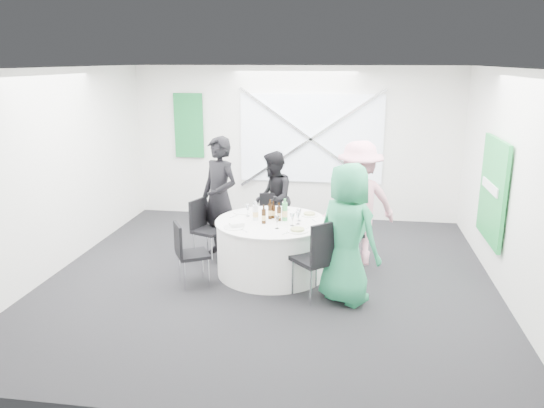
# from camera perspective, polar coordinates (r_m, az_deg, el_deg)

# --- Properties ---
(floor) EXTENTS (6.00, 6.00, 0.00)m
(floor) POSITION_cam_1_polar(r_m,az_deg,el_deg) (7.35, -0.24, -7.95)
(floor) COLOR black
(floor) RESTS_ON ground
(ceiling) EXTENTS (6.00, 6.00, 0.00)m
(ceiling) POSITION_cam_1_polar(r_m,az_deg,el_deg) (6.75, -0.26, 14.44)
(ceiling) COLOR white
(ceiling) RESTS_ON wall_back
(wall_back) EXTENTS (6.00, 0.00, 6.00)m
(wall_back) POSITION_cam_1_polar(r_m,az_deg,el_deg) (9.84, 2.47, 6.52)
(wall_back) COLOR white
(wall_back) RESTS_ON floor
(wall_front) EXTENTS (6.00, 0.00, 6.00)m
(wall_front) POSITION_cam_1_polar(r_m,az_deg,el_deg) (4.10, -6.77, -6.29)
(wall_front) COLOR white
(wall_front) RESTS_ON floor
(wall_left) EXTENTS (0.00, 6.00, 6.00)m
(wall_left) POSITION_cam_1_polar(r_m,az_deg,el_deg) (7.95, -22.19, 3.27)
(wall_left) COLOR white
(wall_left) RESTS_ON floor
(wall_right) EXTENTS (0.00, 6.00, 6.00)m
(wall_right) POSITION_cam_1_polar(r_m,az_deg,el_deg) (7.11, 24.39, 1.73)
(wall_right) COLOR white
(wall_right) RESTS_ON floor
(window_panel) EXTENTS (2.60, 0.03, 1.60)m
(window_panel) POSITION_cam_1_polar(r_m,az_deg,el_deg) (9.76, 4.21, 7.01)
(window_panel) COLOR white
(window_panel) RESTS_ON wall_back
(window_brace_a) EXTENTS (2.63, 0.05, 1.84)m
(window_brace_a) POSITION_cam_1_polar(r_m,az_deg,el_deg) (9.72, 4.19, 6.97)
(window_brace_a) COLOR silver
(window_brace_a) RESTS_ON window_panel
(window_brace_b) EXTENTS (2.63, 0.05, 1.84)m
(window_brace_b) POSITION_cam_1_polar(r_m,az_deg,el_deg) (9.72, 4.19, 6.97)
(window_brace_b) COLOR silver
(window_brace_b) RESTS_ON window_panel
(green_banner) EXTENTS (0.55, 0.04, 1.20)m
(green_banner) POSITION_cam_1_polar(r_m,az_deg,el_deg) (10.16, -8.95, 8.33)
(green_banner) COLOR #166E3C
(green_banner) RESTS_ON wall_back
(green_sign) EXTENTS (0.05, 1.20, 1.40)m
(green_sign) POSITION_cam_1_polar(r_m,az_deg,el_deg) (7.71, 22.65, 1.34)
(green_sign) COLOR green
(green_sign) RESTS_ON wall_right
(banquet_table) EXTENTS (1.56, 1.56, 0.76)m
(banquet_table) POSITION_cam_1_polar(r_m,az_deg,el_deg) (7.39, 0.00, -4.63)
(banquet_table) COLOR white
(banquet_table) RESTS_ON floor
(chair_back) EXTENTS (0.45, 0.46, 0.86)m
(chair_back) POSITION_cam_1_polar(r_m,az_deg,el_deg) (8.35, -0.07, -1.40)
(chair_back) COLOR black
(chair_back) RESTS_ON floor
(chair_back_left) EXTENTS (0.53, 0.53, 0.90)m
(chair_back_left) POSITION_cam_1_polar(r_m,az_deg,el_deg) (7.98, -7.29, -2.17)
(chair_back_left) COLOR black
(chair_back_left) RESTS_ON floor
(chair_back_right) EXTENTS (0.57, 0.56, 0.91)m
(chair_back_right) POSITION_cam_1_polar(r_m,az_deg,el_deg) (7.82, 8.55, -2.49)
(chair_back_right) COLOR black
(chair_back_right) RESTS_ON floor
(chair_front_right) EXTENTS (0.66, 0.66, 1.03)m
(chair_front_right) POSITION_cam_1_polar(r_m,az_deg,el_deg) (6.53, 5.07, -5.33)
(chair_front_right) COLOR black
(chair_front_right) RESTS_ON floor
(chair_front_left) EXTENTS (0.54, 0.54, 0.86)m
(chair_front_left) POSITION_cam_1_polar(r_m,az_deg,el_deg) (7.03, -9.15, -4.84)
(chair_front_left) COLOR black
(chair_front_left) RESTS_ON floor
(person_man_back_left) EXTENTS (0.79, 0.73, 1.82)m
(person_man_back_left) POSITION_cam_1_polar(r_m,az_deg,el_deg) (7.94, -5.65, 0.70)
(person_man_back_left) COLOR black
(person_man_back_left) RESTS_ON floor
(person_man_back) EXTENTS (0.50, 0.79, 1.52)m
(person_man_back) POSITION_cam_1_polar(r_m,az_deg,el_deg) (8.43, 0.13, 0.57)
(person_man_back) COLOR black
(person_man_back) RESTS_ON floor
(person_woman_pink) EXTENTS (1.29, 0.98, 1.81)m
(person_woman_pink) POSITION_cam_1_polar(r_m,az_deg,el_deg) (7.68, 9.29, 0.03)
(person_woman_pink) COLOR pink
(person_woman_pink) RESTS_ON floor
(person_woman_green) EXTENTS (1.01, 0.95, 1.74)m
(person_woman_green) POSITION_cam_1_polar(r_m,az_deg,el_deg) (6.45, 8.10, -3.21)
(person_woman_green) COLOR #278F5C
(person_woman_green) RESTS_ON floor
(plate_back) EXTENTS (0.29, 0.29, 0.01)m
(plate_back) POSITION_cam_1_polar(r_m,az_deg,el_deg) (7.78, 0.66, -0.62)
(plate_back) COLOR white
(plate_back) RESTS_ON banquet_table
(plate_back_left) EXTENTS (0.26, 0.26, 0.01)m
(plate_back_left) POSITION_cam_1_polar(r_m,az_deg,el_deg) (7.67, -3.24, -0.89)
(plate_back_left) COLOR white
(plate_back_left) RESTS_ON banquet_table
(plate_back_right) EXTENTS (0.25, 0.25, 0.04)m
(plate_back_right) POSITION_cam_1_polar(r_m,az_deg,el_deg) (7.54, 4.03, -1.12)
(plate_back_right) COLOR white
(plate_back_right) RESTS_ON banquet_table
(plate_front_right) EXTENTS (0.28, 0.28, 0.04)m
(plate_front_right) POSITION_cam_1_polar(r_m,az_deg,el_deg) (6.84, 2.75, -2.83)
(plate_front_right) COLOR white
(plate_front_right) RESTS_ON banquet_table
(plate_front_left) EXTENTS (0.26, 0.26, 0.01)m
(plate_front_left) POSITION_cam_1_polar(r_m,az_deg,el_deg) (6.99, -4.13, -2.52)
(plate_front_left) COLOR white
(plate_front_left) RESTS_ON banquet_table
(napkin) EXTENTS (0.22, 0.20, 0.05)m
(napkin) POSITION_cam_1_polar(r_m,az_deg,el_deg) (7.00, -3.83, -2.21)
(napkin) COLOR white
(napkin) RESTS_ON plate_front_left
(beer_bottle_a) EXTENTS (0.06, 0.06, 0.27)m
(beer_bottle_a) POSITION_cam_1_polar(r_m,az_deg,el_deg) (7.34, -0.20, -0.80)
(beer_bottle_a) COLOR #351C09
(beer_bottle_a) RESTS_ON banquet_table
(beer_bottle_b) EXTENTS (0.06, 0.06, 0.24)m
(beer_bottle_b) POSITION_cam_1_polar(r_m,az_deg,el_deg) (7.38, 0.14, -0.83)
(beer_bottle_b) COLOR #351C09
(beer_bottle_b) RESTS_ON banquet_table
(beer_bottle_c) EXTENTS (0.06, 0.06, 0.26)m
(beer_bottle_c) POSITION_cam_1_polar(r_m,az_deg,el_deg) (7.25, 0.76, -1.07)
(beer_bottle_c) COLOR #351C09
(beer_bottle_c) RESTS_ON banquet_table
(beer_bottle_d) EXTENTS (0.06, 0.06, 0.26)m
(beer_bottle_d) POSITION_cam_1_polar(r_m,az_deg,el_deg) (7.13, -0.89, -1.34)
(beer_bottle_d) COLOR #351C09
(beer_bottle_d) RESTS_ON banquet_table
(green_water_bottle) EXTENTS (0.08, 0.08, 0.31)m
(green_water_bottle) POSITION_cam_1_polar(r_m,az_deg,el_deg) (7.26, 1.38, -0.86)
(green_water_bottle) COLOR green
(green_water_bottle) RESTS_ON banquet_table
(clear_water_bottle) EXTENTS (0.08, 0.08, 0.27)m
(clear_water_bottle) POSITION_cam_1_polar(r_m,az_deg,el_deg) (7.29, -1.79, -0.95)
(clear_water_bottle) COLOR silver
(clear_water_bottle) RESTS_ON banquet_table
(wine_glass_a) EXTENTS (0.07, 0.07, 0.17)m
(wine_glass_a) POSITION_cam_1_polar(r_m,az_deg,el_deg) (7.11, 2.82, -1.21)
(wine_glass_a) COLOR white
(wine_glass_a) RESTS_ON banquet_table
(wine_glass_b) EXTENTS (0.07, 0.07, 0.17)m
(wine_glass_b) POSITION_cam_1_polar(r_m,az_deg,el_deg) (7.55, -1.82, -0.21)
(wine_glass_b) COLOR white
(wine_glass_b) RESTS_ON banquet_table
(wine_glass_c) EXTENTS (0.07, 0.07, 0.17)m
(wine_glass_c) POSITION_cam_1_polar(r_m,az_deg,el_deg) (7.47, -2.63, -0.38)
(wine_glass_c) COLOR white
(wine_glass_c) RESTS_ON banquet_table
(wine_glass_d) EXTENTS (0.07, 0.07, 0.17)m
(wine_glass_d) POSITION_cam_1_polar(r_m,az_deg,el_deg) (7.25, 2.92, -0.88)
(wine_glass_d) COLOR white
(wine_glass_d) RESTS_ON banquet_table
(wine_glass_e) EXTENTS (0.07, 0.07, 0.17)m
(wine_glass_e) POSITION_cam_1_polar(r_m,az_deg,el_deg) (6.91, 0.54, -1.67)
(wine_glass_e) COLOR white
(wine_glass_e) RESTS_ON banquet_table
(wine_glass_f) EXTENTS (0.07, 0.07, 0.17)m
(wine_glass_f) POSITION_cam_1_polar(r_m,az_deg,el_deg) (7.04, 2.20, -1.37)
(wine_glass_f) COLOR white
(wine_glass_f) RESTS_ON banquet_table
(wine_glass_g) EXTENTS (0.07, 0.07, 0.17)m
(wine_glass_g) POSITION_cam_1_polar(r_m,az_deg,el_deg) (7.60, 1.33, -0.10)
(wine_glass_g) COLOR white
(wine_glass_g) RESTS_ON banquet_table
(fork_a) EXTENTS (0.12, 0.12, 0.01)m
(fork_a) POSITION_cam_1_polar(r_m,az_deg,el_deg) (6.76, 1.61, -3.16)
(fork_a) COLOR silver
(fork_a) RESTS_ON banquet_table
(knife_a) EXTENTS (0.11, 0.12, 0.01)m
(knife_a) POSITION_cam_1_polar(r_m,az_deg,el_deg) (6.97, 3.88, -2.60)
(knife_a) COLOR silver
(knife_a) RESTS_ON banquet_table
(fork_b) EXTENTS (0.15, 0.03, 0.01)m
(fork_b) POSITION_cam_1_polar(r_m,az_deg,el_deg) (7.79, 1.45, -0.63)
(fork_b) COLOR silver
(fork_b) RESTS_ON banquet_table
(knife_b) EXTENTS (0.15, 0.02, 0.01)m
(knife_b) POSITION_cam_1_polar(r_m,az_deg,el_deg) (7.82, -0.38, -0.57)
(knife_b) COLOR silver
(knife_b) RESTS_ON banquet_table
(fork_c) EXTENTS (0.08, 0.14, 0.01)m
(fork_c) POSITION_cam_1_polar(r_m,az_deg,el_deg) (7.30, 4.52, -1.78)
(fork_c) COLOR silver
(fork_c) RESTS_ON banquet_table
(knife_c) EXTENTS (0.10, 0.13, 0.01)m
(knife_c) POSITION_cam_1_polar(r_m,az_deg,el_deg) (7.65, 3.20, -0.95)
(knife_c) COLOR silver
(knife_c) RESTS_ON banquet_table
(fork_d) EXTENTS (0.08, 0.14, 0.01)m
(fork_d) POSITION_cam_1_polar(r_m,az_deg,el_deg) (7.71, -2.74, -0.83)
(fork_d) COLOR silver
(fork_d) RESTS_ON banquet_table
(knife_d) EXTENTS (0.08, 0.14, 0.01)m
(knife_d) POSITION_cam_1_polar(r_m,az_deg,el_deg) (7.48, -4.16, -1.36)
(knife_d) COLOR silver
(knife_d) RESTS_ON banquet_table
(fork_e) EXTENTS (0.12, 0.12, 0.01)m
(fork_e) POSITION_cam_1_polar(r_m,az_deg,el_deg) (7.11, -4.37, -2.26)
(fork_e) COLOR silver
(fork_e) RESTS_ON banquet_table
(knife_e) EXTENTS (0.11, 0.12, 0.01)m
(knife_e) POSITION_cam_1_polar(r_m,az_deg,el_deg) (6.85, -2.99, -2.91)
(knife_e) COLOR silver
(knife_e) RESTS_ON banquet_table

